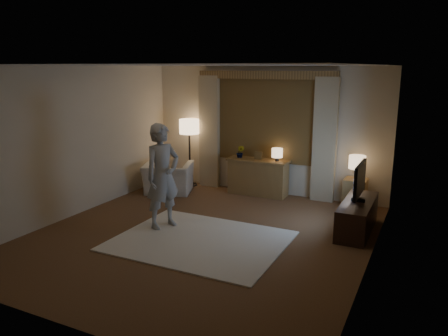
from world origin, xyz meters
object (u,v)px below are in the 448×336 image
Objects in this scene: side_table at (355,194)px; person at (163,176)px; sideboard at (258,178)px; tv_stand at (357,216)px; armchair at (168,178)px.

person is (-2.63, -2.40, 0.59)m from side_table.
tv_stand is at bearing -29.38° from sideboard.
sideboard is 0.86× the size of tv_stand.
side_table is 0.40× the size of tv_stand.
armchair is 3.74m from side_table.
sideboard is 2.59m from person.
tv_stand is at bearing -45.26° from person.
side_table is 1.21m from tv_stand.
sideboard is 1.87m from armchair.
side_table is 3.61m from person.
armchair is at bearing 172.24° from tv_stand.
side_table is (1.96, -0.05, -0.07)m from sideboard.
side_table is at bearing 169.87° from armchair.
sideboard is 1.96m from side_table.
sideboard is 0.71× the size of person.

